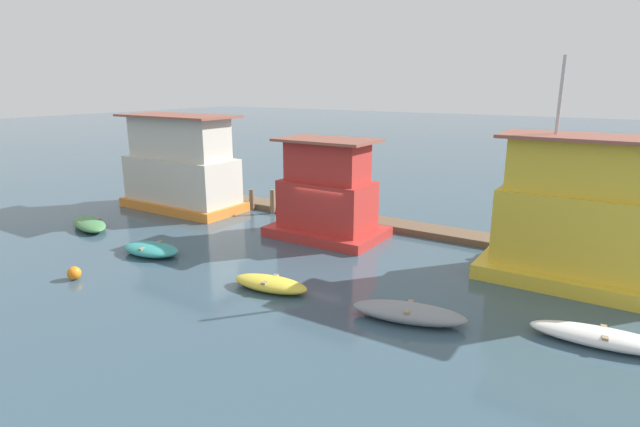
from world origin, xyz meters
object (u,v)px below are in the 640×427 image
Objects in this scene: dinghy_teal at (151,249)px; houseboat_orange at (181,167)px; mooring_post_centre at (273,202)px; buoy_orange at (74,273)px; dinghy_grey at (409,313)px; mooring_post_far_right at (513,240)px; houseboat_red at (327,196)px; dinghy_green at (89,224)px; mooring_post_near_right at (252,200)px; dinghy_yellow at (270,284)px; houseboat_yellow at (585,220)px; dinghy_white at (604,338)px.

houseboat_orange is at bearing 128.29° from dinghy_teal.
buoy_orange is (-0.19, -11.68, -0.43)m from mooring_post_centre.
dinghy_grey is 8.18m from mooring_post_far_right.
dinghy_green is at bearing -153.55° from houseboat_red.
mooring_post_near_right is (-14.36, 0.00, -0.06)m from mooring_post_far_right.
houseboat_red is 1.45× the size of dinghy_green.
houseboat_orange is 5.90m from dinghy_green.
mooring_post_centre is (-6.54, 8.49, 0.45)m from dinghy_yellow.
mooring_post_near_right reaches higher than buoy_orange.
mooring_post_far_right is (17.91, 1.92, -1.75)m from houseboat_orange.
buoy_orange is (-15.74, -9.82, -2.12)m from houseboat_yellow.
mooring_post_far_right is at bearing 0.00° from mooring_post_near_right.
dinghy_green is 2.74× the size of mooring_post_far_right.
houseboat_red is at bearing -166.03° from mooring_post_far_right.
mooring_post_centre reaches higher than mooring_post_far_right.
dinghy_green is at bearing -120.90° from mooring_post_near_right.
mooring_post_near_right is (-13.11, 8.08, 0.33)m from dinghy_grey.
dinghy_grey is 5.36m from dinghy_white.
houseboat_orange is at bearing 168.08° from dinghy_white.
houseboat_orange is at bearing -159.33° from mooring_post_centre.
dinghy_grey is at bearing -122.55° from houseboat_yellow.
dinghy_yellow is 10.58m from mooring_post_far_right.
buoy_orange reaches higher than dinghy_yellow.
mooring_post_far_right reaches higher than dinghy_yellow.
houseboat_orange reaches higher than houseboat_red.
mooring_post_far_right reaches higher than dinghy_white.
dinghy_yellow is at bearing -175.27° from dinghy_grey.
houseboat_red is 5.37m from mooring_post_centre.
dinghy_teal is at bearing -147.22° from mooring_post_far_right.
houseboat_red reaches higher than dinghy_grey.
dinghy_green is 17.51m from dinghy_grey.
mooring_post_far_right is at bearing 53.48° from dinghy_yellow.
dinghy_green is at bearing -177.93° from dinghy_white.
mooring_post_centre is at bearing 173.18° from houseboat_yellow.
dinghy_white is (16.76, 1.77, -0.01)m from dinghy_teal.
buoy_orange is at bearing -37.18° from dinghy_green.
buoy_orange is at bearing -117.35° from houseboat_red.
houseboat_red is at bearing 62.65° from buoy_orange.
dinghy_green is 9.43m from mooring_post_centre.
buoy_orange is at bearing -138.12° from mooring_post_far_right.
buoy_orange is (-6.73, -3.18, 0.02)m from dinghy_yellow.
dinghy_yellow is at bearing 25.30° from buoy_orange.
mooring_post_near_right is at bearing 59.10° from dinghy_green.
mooring_post_centre reaches higher than mooring_post_near_right.
mooring_post_far_right is (18.75, 7.33, 0.43)m from dinghy_green.
mooring_post_far_right is at bearing 81.20° from dinghy_grey.
dinghy_teal is 0.78× the size of dinghy_grey.
dinghy_grey is (-3.97, -6.22, -2.09)m from houseboat_yellow.
houseboat_orange is at bearing 150.49° from dinghy_yellow.
dinghy_yellow is at bearing -5.32° from dinghy_green.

